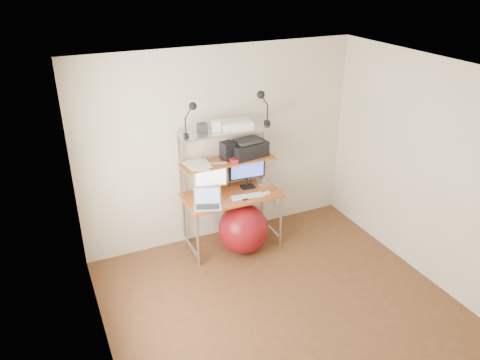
% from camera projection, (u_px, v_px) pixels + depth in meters
% --- Properties ---
extents(room, '(3.60, 3.60, 3.60)m').
position_uv_depth(room, '(293.00, 210.00, 4.41)').
color(room, brown).
rests_on(room, ground).
extents(computer_desk, '(1.20, 0.60, 1.57)m').
position_uv_depth(computer_desk, '(230.00, 177.00, 5.77)').
color(computer_desk, '#AA4821').
rests_on(computer_desk, ground).
extents(desktop, '(1.20, 0.60, 0.00)m').
position_uv_depth(desktop, '(232.00, 194.00, 5.81)').
color(desktop, '#AA4821').
rests_on(desktop, computer_desk).
extents(mid_shelf, '(1.18, 0.34, 0.00)m').
position_uv_depth(mid_shelf, '(228.00, 160.00, 5.74)').
color(mid_shelf, '#AA4821').
rests_on(mid_shelf, computer_desk).
extents(top_shelf, '(1.18, 0.34, 0.00)m').
position_uv_depth(top_shelf, '(227.00, 129.00, 5.57)').
color(top_shelf, silver).
rests_on(top_shelf, computer_desk).
extents(floor, '(3.60, 3.60, 0.00)m').
position_uv_depth(floor, '(287.00, 313.00, 4.95)').
color(floor, brown).
rests_on(floor, ground).
extents(wall_outlet, '(0.08, 0.01, 0.12)m').
position_uv_depth(wall_outlet, '(278.00, 200.00, 6.60)').
color(wall_outlet, white).
rests_on(wall_outlet, room).
extents(monitor_silver, '(0.41, 0.18, 0.46)m').
position_uv_depth(monitor_silver, '(210.00, 177.00, 5.70)').
color(monitor_silver, silver).
rests_on(monitor_silver, desktop).
extents(monitor_black, '(0.48, 0.15, 0.48)m').
position_uv_depth(monitor_black, '(247.00, 170.00, 5.90)').
color(monitor_black, black).
rests_on(monitor_black, desktop).
extents(laptop, '(0.39, 0.35, 0.28)m').
position_uv_depth(laptop, '(207.00, 203.00, 5.51)').
color(laptop, silver).
rests_on(laptop, desktop).
extents(keyboard, '(0.41, 0.16, 0.01)m').
position_uv_depth(keyboard, '(247.00, 196.00, 5.75)').
color(keyboard, white).
rests_on(keyboard, desktop).
extents(mouse, '(0.09, 0.06, 0.02)m').
position_uv_depth(mouse, '(267.00, 193.00, 5.82)').
color(mouse, white).
rests_on(mouse, desktop).
extents(mac_mini, '(0.22, 0.22, 0.03)m').
position_uv_depth(mac_mini, '(263.00, 182.00, 6.08)').
color(mac_mini, silver).
rests_on(mac_mini, desktop).
extents(phone, '(0.10, 0.15, 0.01)m').
position_uv_depth(phone, '(243.00, 198.00, 5.71)').
color(phone, black).
rests_on(phone, desktop).
extents(printer, '(0.50, 0.38, 0.22)m').
position_uv_depth(printer, '(247.00, 148.00, 5.82)').
color(printer, black).
rests_on(printer, mid_shelf).
extents(nas_cube, '(0.18, 0.18, 0.22)m').
position_uv_depth(nas_cube, '(228.00, 151.00, 5.72)').
color(nas_cube, black).
rests_on(nas_cube, mid_shelf).
extents(red_box, '(0.17, 0.12, 0.04)m').
position_uv_depth(red_box, '(237.00, 160.00, 5.69)').
color(red_box, red).
rests_on(red_box, mid_shelf).
extents(scanner, '(0.40, 0.28, 0.10)m').
position_uv_depth(scanner, '(236.00, 124.00, 5.59)').
color(scanner, white).
rests_on(scanner, top_shelf).
extents(box_white, '(0.12, 0.10, 0.13)m').
position_uv_depth(box_white, '(216.00, 126.00, 5.47)').
color(box_white, white).
rests_on(box_white, top_shelf).
extents(box_grey, '(0.12, 0.12, 0.11)m').
position_uv_depth(box_grey, '(202.00, 128.00, 5.43)').
color(box_grey, '#2E2E31').
rests_on(box_grey, top_shelf).
extents(clip_lamp_left, '(0.16, 0.09, 0.41)m').
position_uv_depth(clip_lamp_left, '(191.00, 112.00, 5.19)').
color(clip_lamp_left, black).
rests_on(clip_lamp_left, top_shelf).
extents(clip_lamp_right, '(0.18, 0.10, 0.44)m').
position_uv_depth(clip_lamp_right, '(262.00, 100.00, 5.53)').
color(clip_lamp_right, black).
rests_on(clip_lamp_right, top_shelf).
extents(exercise_ball, '(0.64, 0.64, 0.64)m').
position_uv_depth(exercise_ball, '(243.00, 229.00, 5.87)').
color(exercise_ball, maroon).
rests_on(exercise_ball, floor).
extents(paper_stack, '(0.33, 0.40, 0.02)m').
position_uv_depth(paper_stack, '(198.00, 164.00, 5.59)').
color(paper_stack, white).
rests_on(paper_stack, mid_shelf).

